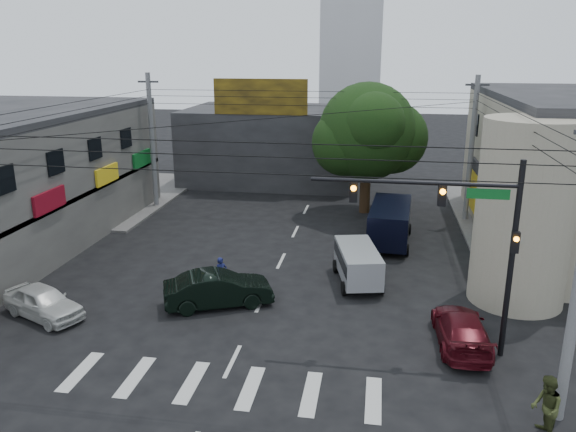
% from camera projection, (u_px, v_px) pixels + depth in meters
% --- Properties ---
extents(ground, '(160.00, 160.00, 0.00)m').
position_uv_depth(ground, '(251.00, 322.00, 22.80)').
color(ground, black).
rests_on(ground, ground).
extents(sidewalk_far_left, '(16.00, 16.00, 0.15)m').
position_uv_depth(sidewalk_far_left, '(73.00, 194.00, 42.59)').
color(sidewalk_far_left, '#514F4C').
rests_on(sidewalk_far_left, ground).
extents(corner_column, '(4.00, 4.00, 8.00)m').
position_uv_depth(corner_column, '(524.00, 213.00, 23.74)').
color(corner_column, gray).
rests_on(corner_column, ground).
extents(building_far, '(14.00, 10.00, 6.00)m').
position_uv_depth(building_far, '(273.00, 144.00, 47.16)').
color(building_far, '#232326').
rests_on(building_far, ground).
extents(billboard, '(7.00, 0.30, 2.60)m').
position_uv_depth(billboard, '(260.00, 97.00, 41.30)').
color(billboard, olive).
rests_on(billboard, building_far).
extents(street_tree, '(6.40, 6.40, 8.70)m').
position_uv_depth(street_tree, '(367.00, 132.00, 36.70)').
color(street_tree, black).
rests_on(street_tree, ground).
extents(traffic_gantry, '(7.10, 0.35, 7.20)m').
position_uv_depth(traffic_gantry, '(464.00, 226.00, 19.26)').
color(traffic_gantry, black).
rests_on(traffic_gantry, ground).
extents(utility_pole_far_left, '(0.32, 0.32, 9.20)m').
position_uv_depth(utility_pole_far_left, '(152.00, 142.00, 38.25)').
color(utility_pole_far_left, '#59595B').
rests_on(utility_pole_far_left, ground).
extents(utility_pole_far_right, '(0.32, 0.32, 9.20)m').
position_uv_depth(utility_pole_far_right, '(471.00, 150.00, 35.00)').
color(utility_pole_far_right, '#59595B').
rests_on(utility_pole_far_right, ground).
extents(dark_sedan, '(5.00, 5.81, 1.53)m').
position_uv_depth(dark_sedan, '(218.00, 289.00, 24.12)').
color(dark_sedan, black).
rests_on(dark_sedan, ground).
extents(white_compact, '(4.45, 5.05, 1.32)m').
position_uv_depth(white_compact, '(43.00, 302.00, 23.12)').
color(white_compact, silver).
rests_on(white_compact, ground).
extents(maroon_sedan, '(2.16, 4.59, 1.29)m').
position_uv_depth(maroon_sedan, '(461.00, 329.00, 20.91)').
color(maroon_sedan, '#430911').
rests_on(maroon_sedan, ground).
extents(silver_minivan, '(4.73, 3.39, 1.72)m').
position_uv_depth(silver_minivan, '(358.00, 266.00, 26.46)').
color(silver_minivan, '#ABADB4').
rests_on(silver_minivan, ground).
extents(navy_van, '(5.90, 2.94, 2.23)m').
position_uv_depth(navy_van, '(390.00, 224.00, 31.88)').
color(navy_van, black).
rests_on(navy_van, ground).
extents(traffic_officer, '(0.93, 0.93, 1.55)m').
position_uv_depth(traffic_officer, '(221.00, 274.00, 25.74)').
color(traffic_officer, '#151A4B').
rests_on(traffic_officer, ground).
extents(pedestrian_olive, '(0.94, 0.74, 1.93)m').
position_uv_depth(pedestrian_olive, '(546.00, 408.00, 15.81)').
color(pedestrian_olive, '#31381A').
rests_on(pedestrian_olive, ground).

